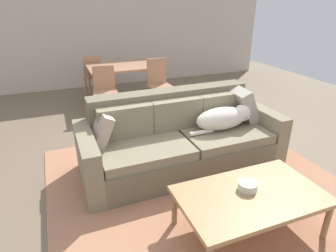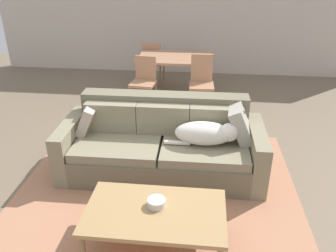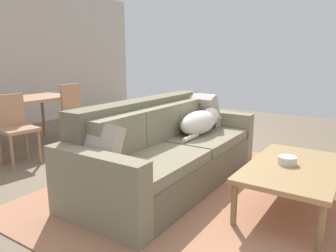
{
  "view_description": "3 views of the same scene",
  "coord_description": "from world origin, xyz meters",
  "px_view_note": "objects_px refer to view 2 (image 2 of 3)",
  "views": [
    {
      "loc": [
        -1.19,
        -2.86,
        1.9
      ],
      "look_at": [
        -0.13,
        -0.19,
        0.63
      ],
      "focal_mm": 30.85,
      "sensor_mm": 36.0,
      "label": 1
    },
    {
      "loc": [
        0.56,
        -3.64,
        2.41
      ],
      "look_at": [
        0.2,
        -0.27,
        0.73
      ],
      "focal_mm": 37.32,
      "sensor_mm": 36.0,
      "label": 2
    },
    {
      "loc": [
        -2.58,
        -1.8,
        1.33
      ],
      "look_at": [
        -0.08,
        -0.14,
        0.66
      ],
      "focal_mm": 33.76,
      "sensor_mm": 36.0,
      "label": 3
    }
  ],
  "objects_px": {
    "dog_on_left_cushion": "(207,133)",
    "dining_chair_far_left": "(153,61)",
    "dining_chair_near_left": "(144,80)",
    "throw_pillow_by_right_arm": "(241,123)",
    "dining_chair_near_right": "(202,81)",
    "couch": "(162,145)",
    "coffee_table": "(155,214)",
    "throw_pillow_by_left_arm": "(87,119)",
    "dining_table": "(175,60)",
    "bowl_on_coffee_table": "(156,203)"
  },
  "relations": [
    {
      "from": "dog_on_left_cushion",
      "to": "throw_pillow_by_right_arm",
      "type": "height_order",
      "value": "throw_pillow_by_right_arm"
    },
    {
      "from": "coffee_table",
      "to": "bowl_on_coffee_table",
      "type": "height_order",
      "value": "bowl_on_coffee_table"
    },
    {
      "from": "bowl_on_coffee_table",
      "to": "dining_chair_near_right",
      "type": "xyz_separation_m",
      "value": [
        0.32,
        3.1,
        0.08
      ]
    },
    {
      "from": "bowl_on_coffee_table",
      "to": "coffee_table",
      "type": "bearing_deg",
      "value": -93.51
    },
    {
      "from": "couch",
      "to": "coffee_table",
      "type": "xyz_separation_m",
      "value": [
        0.09,
        -1.27,
        0.03
      ]
    },
    {
      "from": "coffee_table",
      "to": "dining_chair_far_left",
      "type": "xyz_separation_m",
      "value": [
        -0.66,
        4.36,
        0.13
      ]
    },
    {
      "from": "couch",
      "to": "dog_on_left_cushion",
      "type": "distance_m",
      "value": 0.6
    },
    {
      "from": "throw_pillow_by_right_arm",
      "to": "coffee_table",
      "type": "bearing_deg",
      "value": -121.52
    },
    {
      "from": "bowl_on_coffee_table",
      "to": "dining_chair_near_left",
      "type": "xyz_separation_m",
      "value": [
        -0.64,
        3.12,
        0.06
      ]
    },
    {
      "from": "dog_on_left_cushion",
      "to": "coffee_table",
      "type": "distance_m",
      "value": 1.25
    },
    {
      "from": "couch",
      "to": "dog_on_left_cushion",
      "type": "xyz_separation_m",
      "value": [
        0.53,
        -0.12,
        0.25
      ]
    },
    {
      "from": "dining_table",
      "to": "dog_on_left_cushion",
      "type": "bearing_deg",
      "value": -77.13
    },
    {
      "from": "dog_on_left_cushion",
      "to": "dining_chair_near_right",
      "type": "height_order",
      "value": "dining_chair_near_right"
    },
    {
      "from": "throw_pillow_by_left_arm",
      "to": "dining_chair_near_left",
      "type": "distance_m",
      "value": 1.9
    },
    {
      "from": "throw_pillow_by_right_arm",
      "to": "dining_chair_near_right",
      "type": "relative_size",
      "value": 0.47
    },
    {
      "from": "dining_table",
      "to": "dining_chair_far_left",
      "type": "xyz_separation_m",
      "value": [
        -0.5,
        0.59,
        -0.19
      ]
    },
    {
      "from": "dog_on_left_cushion",
      "to": "dining_table",
      "type": "bearing_deg",
      "value": 102.21
    },
    {
      "from": "throw_pillow_by_right_arm",
      "to": "dining_chair_far_left",
      "type": "distance_m",
      "value": 3.37
    },
    {
      "from": "throw_pillow_by_left_arm",
      "to": "coffee_table",
      "type": "bearing_deg",
      "value": -52.52
    },
    {
      "from": "dog_on_left_cushion",
      "to": "bowl_on_coffee_table",
      "type": "relative_size",
      "value": 5.04
    },
    {
      "from": "throw_pillow_by_right_arm",
      "to": "dining_chair_near_right",
      "type": "height_order",
      "value": "dining_chair_near_right"
    },
    {
      "from": "throw_pillow_by_left_arm",
      "to": "bowl_on_coffee_table",
      "type": "xyz_separation_m",
      "value": [
        1.01,
        -1.25,
        -0.17
      ]
    },
    {
      "from": "dining_chair_far_left",
      "to": "coffee_table",
      "type": "bearing_deg",
      "value": 104.07
    },
    {
      "from": "throw_pillow_by_right_arm",
      "to": "dining_chair_far_left",
      "type": "height_order",
      "value": "throw_pillow_by_right_arm"
    },
    {
      "from": "throw_pillow_by_left_arm",
      "to": "dining_chair_near_left",
      "type": "relative_size",
      "value": 0.42
    },
    {
      "from": "dog_on_left_cushion",
      "to": "dining_chair_far_left",
      "type": "relative_size",
      "value": 0.95
    },
    {
      "from": "throw_pillow_by_left_arm",
      "to": "dining_table",
      "type": "height_order",
      "value": "throw_pillow_by_left_arm"
    },
    {
      "from": "dining_table",
      "to": "throw_pillow_by_left_arm",
      "type": "bearing_deg",
      "value": -109.03
    },
    {
      "from": "couch",
      "to": "dining_chair_far_left",
      "type": "relative_size",
      "value": 2.75
    },
    {
      "from": "dining_table",
      "to": "dining_chair_near_left",
      "type": "height_order",
      "value": "dining_chair_near_left"
    },
    {
      "from": "dining_chair_far_left",
      "to": "dog_on_left_cushion",
      "type": "bearing_deg",
      "value": 114.3
    },
    {
      "from": "throw_pillow_by_left_arm",
      "to": "dining_chair_near_right",
      "type": "bearing_deg",
      "value": 54.13
    },
    {
      "from": "coffee_table",
      "to": "dining_chair_near_right",
      "type": "bearing_deg",
      "value": 84.09
    },
    {
      "from": "coffee_table",
      "to": "bowl_on_coffee_table",
      "type": "bearing_deg",
      "value": 86.49
    },
    {
      "from": "dining_table",
      "to": "dining_chair_near_left",
      "type": "distance_m",
      "value": 0.78
    },
    {
      "from": "dining_chair_far_left",
      "to": "dining_chair_near_right",
      "type": "bearing_deg",
      "value": 134.99
    },
    {
      "from": "bowl_on_coffee_table",
      "to": "couch",
      "type": "bearing_deg",
      "value": 94.62
    },
    {
      "from": "throw_pillow_by_left_arm",
      "to": "dining_chair_near_right",
      "type": "distance_m",
      "value": 2.28
    },
    {
      "from": "dog_on_left_cushion",
      "to": "dining_chair_near_left",
      "type": "xyz_separation_m",
      "value": [
        -1.07,
        2.03,
        -0.09
      ]
    },
    {
      "from": "throw_pillow_by_left_arm",
      "to": "dining_chair_far_left",
      "type": "bearing_deg",
      "value": 83.52
    },
    {
      "from": "throw_pillow_by_left_arm",
      "to": "bowl_on_coffee_table",
      "type": "distance_m",
      "value": 1.62
    },
    {
      "from": "couch",
      "to": "coffee_table",
      "type": "distance_m",
      "value": 1.28
    },
    {
      "from": "throw_pillow_by_left_arm",
      "to": "bowl_on_coffee_table",
      "type": "height_order",
      "value": "throw_pillow_by_left_arm"
    },
    {
      "from": "dining_table",
      "to": "coffee_table",
      "type": "bearing_deg",
      "value": -87.53
    },
    {
      "from": "dining_chair_near_left",
      "to": "dining_table",
      "type": "bearing_deg",
      "value": 58.19
    },
    {
      "from": "dog_on_left_cushion",
      "to": "dining_table",
      "type": "relative_size",
      "value": 0.63
    },
    {
      "from": "dog_on_left_cushion",
      "to": "dining_chair_far_left",
      "type": "height_order",
      "value": "dining_chair_far_left"
    },
    {
      "from": "dining_chair_near_left",
      "to": "dining_chair_near_right",
      "type": "bearing_deg",
      "value": 6.01
    },
    {
      "from": "dog_on_left_cushion",
      "to": "dining_chair_near_left",
      "type": "distance_m",
      "value": 2.3
    },
    {
      "from": "dog_on_left_cushion",
      "to": "dining_chair_far_left",
      "type": "distance_m",
      "value": 3.4
    }
  ]
}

